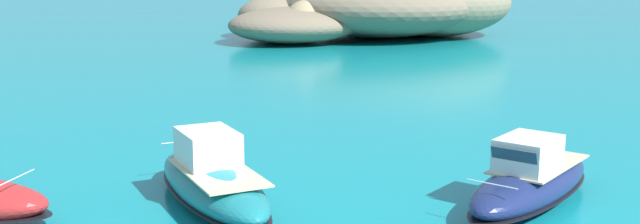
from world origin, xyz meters
The scene contains 4 objects.
islet_large centered at (16.45, 64.35, 3.11)m, with size 27.00×29.49×6.80m.
islet_small centered at (5.30, 60.35, 1.90)m, with size 14.65×17.84×4.26m.
motorboat_navy centered at (7.79, 10.79, 0.78)m, with size 7.30×7.17×2.32m.
motorboat_teal centered at (-2.59, 12.24, 0.81)m, with size 4.89×8.57×2.42m.
Camera 1 is at (-2.54, -11.98, 8.09)m, focal length 42.71 mm.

